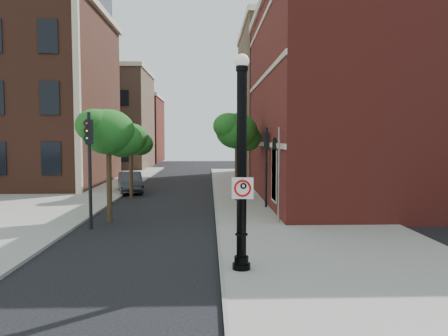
{
  "coord_description": "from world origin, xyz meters",
  "views": [
    {
      "loc": [
        1.7,
        -12.44,
        3.89
      ],
      "look_at": [
        2.2,
        2.0,
        2.88
      ],
      "focal_mm": 35.0,
      "sensor_mm": 36.0,
      "label": 1
    }
  ],
  "objects_px": {
    "lamppost": "(242,174)",
    "no_parking_sign": "(243,188)",
    "parked_car": "(130,182)",
    "traffic_signal_left": "(89,151)",
    "traffic_signal_right": "(266,154)"
  },
  "relations": [
    {
      "from": "no_parking_sign",
      "to": "parked_car",
      "type": "height_order",
      "value": "no_parking_sign"
    },
    {
      "from": "no_parking_sign",
      "to": "parked_car",
      "type": "distance_m",
      "value": 20.02
    },
    {
      "from": "lamppost",
      "to": "parked_car",
      "type": "xyz_separation_m",
      "value": [
        -6.5,
        18.69,
        -2.15
      ]
    },
    {
      "from": "no_parking_sign",
      "to": "traffic_signal_right",
      "type": "height_order",
      "value": "traffic_signal_right"
    },
    {
      "from": "lamppost",
      "to": "traffic_signal_right",
      "type": "xyz_separation_m",
      "value": [
        2.17,
        11.11,
        0.12
      ]
    },
    {
      "from": "no_parking_sign",
      "to": "traffic_signal_right",
      "type": "relative_size",
      "value": 0.14
    },
    {
      "from": "lamppost",
      "to": "no_parking_sign",
      "type": "distance_m",
      "value": 0.42
    },
    {
      "from": "parked_car",
      "to": "traffic_signal_left",
      "type": "distance_m",
      "value": 12.75
    },
    {
      "from": "lamppost",
      "to": "traffic_signal_right",
      "type": "relative_size",
      "value": 1.4
    },
    {
      "from": "parked_car",
      "to": "traffic_signal_left",
      "type": "height_order",
      "value": "traffic_signal_left"
    },
    {
      "from": "parked_car",
      "to": "traffic_signal_left",
      "type": "bearing_deg",
      "value": -101.56
    },
    {
      "from": "lamppost",
      "to": "parked_car",
      "type": "height_order",
      "value": "lamppost"
    },
    {
      "from": "parked_car",
      "to": "traffic_signal_left",
      "type": "xyz_separation_m",
      "value": [
        0.55,
        -12.47,
        2.61
      ]
    },
    {
      "from": "parked_car",
      "to": "lamppost",
      "type": "bearing_deg",
      "value": -84.9
    },
    {
      "from": "lamppost",
      "to": "no_parking_sign",
      "type": "height_order",
      "value": "lamppost"
    }
  ]
}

